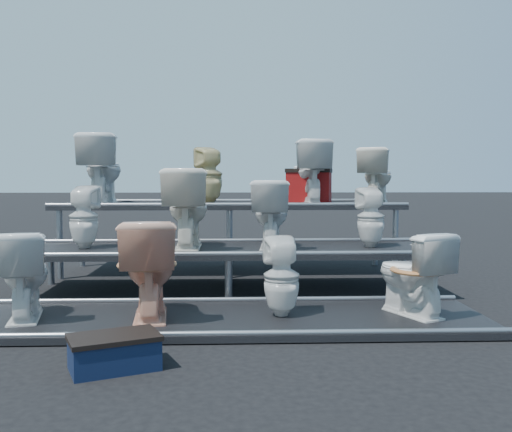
{
  "coord_description": "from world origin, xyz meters",
  "views": [
    {
      "loc": [
        0.06,
        -5.88,
        1.19
      ],
      "look_at": [
        0.29,
        0.1,
        0.78
      ],
      "focal_mm": 40.0,
      "sensor_mm": 36.0,
      "label": 1
    }
  ],
  "objects_px": {
    "red_crate": "(309,188)",
    "step_stool": "(114,354)",
    "toilet_2": "(281,276)",
    "toilet_10": "(309,172)",
    "toilet_4": "(84,217)",
    "toilet_5": "(187,209)",
    "toilet_11": "(376,176)",
    "toilet_9": "(209,175)",
    "toilet_8": "(101,169)",
    "toilet_6": "(270,214)",
    "toilet_7": "(371,217)",
    "toilet_0": "(23,275)",
    "toilet_1": "(149,268)",
    "toilet_3": "(412,273)"
  },
  "relations": [
    {
      "from": "red_crate",
      "to": "step_stool",
      "type": "relative_size",
      "value": 1.04
    },
    {
      "from": "toilet_2",
      "to": "toilet_10",
      "type": "height_order",
      "value": "toilet_10"
    },
    {
      "from": "toilet_4",
      "to": "step_stool",
      "type": "bearing_deg",
      "value": 112.15
    },
    {
      "from": "toilet_4",
      "to": "toilet_5",
      "type": "height_order",
      "value": "toilet_5"
    },
    {
      "from": "toilet_11",
      "to": "step_stool",
      "type": "bearing_deg",
      "value": 79.39
    },
    {
      "from": "toilet_5",
      "to": "toilet_9",
      "type": "relative_size",
      "value": 1.14
    },
    {
      "from": "toilet_4",
      "to": "toilet_9",
      "type": "distance_m",
      "value": 1.84
    },
    {
      "from": "toilet_2",
      "to": "toilet_4",
      "type": "bearing_deg",
      "value": -39.04
    },
    {
      "from": "toilet_9",
      "to": "toilet_8",
      "type": "bearing_deg",
      "value": -24.46
    },
    {
      "from": "toilet_8",
      "to": "toilet_9",
      "type": "xyz_separation_m",
      "value": [
        1.34,
        0.0,
        -0.07
      ]
    },
    {
      "from": "toilet_6",
      "to": "toilet_9",
      "type": "bearing_deg",
      "value": -57.28
    },
    {
      "from": "toilet_7",
      "to": "red_crate",
      "type": "bearing_deg",
      "value": -77.1
    },
    {
      "from": "toilet_4",
      "to": "toilet_6",
      "type": "distance_m",
      "value": 1.91
    },
    {
      "from": "toilet_9",
      "to": "toilet_10",
      "type": "xyz_separation_m",
      "value": [
        1.25,
        0.0,
        0.04
      ]
    },
    {
      "from": "toilet_2",
      "to": "step_stool",
      "type": "distance_m",
      "value": 1.59
    },
    {
      "from": "toilet_2",
      "to": "toilet_7",
      "type": "xyz_separation_m",
      "value": [
        1.04,
        1.3,
        0.39
      ]
    },
    {
      "from": "toilet_2",
      "to": "toilet_8",
      "type": "xyz_separation_m",
      "value": [
        -2.03,
        2.6,
        0.9
      ]
    },
    {
      "from": "toilet_0",
      "to": "toilet_1",
      "type": "distance_m",
      "value": 1.0
    },
    {
      "from": "toilet_7",
      "to": "toilet_9",
      "type": "xyz_separation_m",
      "value": [
        -1.73,
        1.3,
        0.45
      ]
    },
    {
      "from": "toilet_1",
      "to": "toilet_8",
      "type": "xyz_separation_m",
      "value": [
        -0.96,
        2.6,
        0.83
      ]
    },
    {
      "from": "toilet_8",
      "to": "red_crate",
      "type": "distance_m",
      "value": 2.63
    },
    {
      "from": "toilet_0",
      "to": "toilet_1",
      "type": "relative_size",
      "value": 0.89
    },
    {
      "from": "toilet_0",
      "to": "toilet_11",
      "type": "relative_size",
      "value": 1.02
    },
    {
      "from": "toilet_10",
      "to": "red_crate",
      "type": "bearing_deg",
      "value": -107.3
    },
    {
      "from": "toilet_7",
      "to": "toilet_9",
      "type": "bearing_deg",
      "value": -41.96
    },
    {
      "from": "toilet_5",
      "to": "toilet_11",
      "type": "bearing_deg",
      "value": -150.23
    },
    {
      "from": "toilet_7",
      "to": "toilet_10",
      "type": "relative_size",
      "value": 0.79
    },
    {
      "from": "red_crate",
      "to": "toilet_5",
      "type": "bearing_deg",
      "value": -121.65
    },
    {
      "from": "toilet_9",
      "to": "step_stool",
      "type": "relative_size",
      "value": 1.37
    },
    {
      "from": "toilet_8",
      "to": "toilet_9",
      "type": "distance_m",
      "value": 1.34
    },
    {
      "from": "toilet_1",
      "to": "toilet_6",
      "type": "xyz_separation_m",
      "value": [
        1.06,
        1.3,
        0.35
      ]
    },
    {
      "from": "toilet_2",
      "to": "toilet_11",
      "type": "distance_m",
      "value": 3.07
    },
    {
      "from": "toilet_3",
      "to": "toilet_7",
      "type": "height_order",
      "value": "toilet_7"
    },
    {
      "from": "toilet_8",
      "to": "step_stool",
      "type": "xyz_separation_m",
      "value": [
        0.91,
        -3.69,
        -1.19
      ]
    },
    {
      "from": "toilet_0",
      "to": "toilet_2",
      "type": "relative_size",
      "value": 1.09
    },
    {
      "from": "toilet_5",
      "to": "toilet_11",
      "type": "distance_m",
      "value": 2.66
    },
    {
      "from": "toilet_6",
      "to": "toilet_7",
      "type": "distance_m",
      "value": 1.05
    },
    {
      "from": "toilet_1",
      "to": "red_crate",
      "type": "distance_m",
      "value": 3.24
    },
    {
      "from": "step_stool",
      "to": "toilet_7",
      "type": "bearing_deg",
      "value": 24.79
    },
    {
      "from": "toilet_3",
      "to": "toilet_10",
      "type": "height_order",
      "value": "toilet_10"
    },
    {
      "from": "toilet_10",
      "to": "red_crate",
      "type": "relative_size",
      "value": 1.45
    },
    {
      "from": "toilet_9",
      "to": "toilet_11",
      "type": "distance_m",
      "value": 2.11
    },
    {
      "from": "toilet_0",
      "to": "toilet_9",
      "type": "relative_size",
      "value": 0.99
    },
    {
      "from": "toilet_1",
      "to": "toilet_5",
      "type": "distance_m",
      "value": 1.38
    },
    {
      "from": "toilet_3",
      "to": "toilet_7",
      "type": "distance_m",
      "value": 1.35
    },
    {
      "from": "toilet_4",
      "to": "toilet_6",
      "type": "bearing_deg",
      "value": -176.25
    },
    {
      "from": "toilet_7",
      "to": "step_stool",
      "type": "relative_size",
      "value": 1.2
    },
    {
      "from": "toilet_1",
      "to": "toilet_8",
      "type": "height_order",
      "value": "toilet_8"
    },
    {
      "from": "toilet_5",
      "to": "toilet_11",
      "type": "height_order",
      "value": "toilet_11"
    },
    {
      "from": "toilet_2",
      "to": "toilet_11",
      "type": "bearing_deg",
      "value": -123.6
    }
  ]
}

